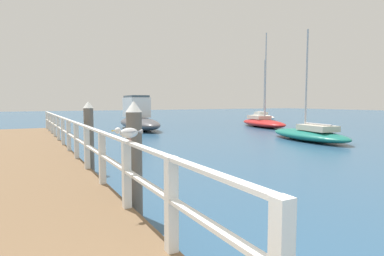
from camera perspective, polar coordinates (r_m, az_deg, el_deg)
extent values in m
cube|color=brown|center=(11.49, -27.12, -5.18)|extent=(2.65, 21.40, 0.47)
cube|color=silver|center=(3.56, -3.69, -13.37)|extent=(0.12, 0.12, 1.04)
cube|color=silver|center=(5.06, -11.54, -8.02)|extent=(0.12, 0.12, 1.04)
cube|color=silver|center=(6.63, -15.64, -5.09)|extent=(0.12, 0.12, 1.04)
cube|color=silver|center=(8.23, -18.14, -3.28)|extent=(0.12, 0.12, 1.04)
cube|color=silver|center=(9.85, -19.82, -2.05)|extent=(0.12, 0.12, 1.04)
cube|color=silver|center=(11.47, -21.02, -1.17)|extent=(0.12, 0.12, 1.04)
cube|color=silver|center=(13.11, -21.93, -0.51)|extent=(0.12, 0.12, 1.04)
cube|color=silver|center=(14.74, -22.63, 0.00)|extent=(0.12, 0.12, 1.04)
cube|color=silver|center=(16.38, -23.19, 0.41)|extent=(0.12, 0.12, 1.04)
cube|color=silver|center=(18.02, -23.65, 0.75)|extent=(0.12, 0.12, 1.04)
cube|color=silver|center=(19.67, -24.03, 1.03)|extent=(0.12, 0.12, 1.04)
cube|color=silver|center=(21.31, -24.35, 1.27)|extent=(0.12, 0.12, 1.04)
cube|color=silver|center=(11.44, -21.10, 1.33)|extent=(0.10, 19.80, 0.04)
cube|color=silver|center=(11.47, -21.03, -0.91)|extent=(0.10, 19.80, 0.04)
cylinder|color=#6B6056|center=(5.91, -10.16, -6.53)|extent=(0.28, 0.28, 1.91)
cone|color=white|center=(5.80, -10.31, 3.77)|extent=(0.29, 0.29, 0.20)
cylinder|color=#6B6056|center=(10.05, -17.79, -2.07)|extent=(0.28, 0.28, 1.91)
cone|color=white|center=(9.99, -17.94, 3.96)|extent=(0.29, 0.29, 0.20)
ellipsoid|color=white|center=(4.80, -11.09, -0.86)|extent=(0.30, 0.17, 0.15)
sphere|color=white|center=(4.72, -13.02, -0.44)|extent=(0.09, 0.09, 0.09)
cone|color=gold|center=(4.70, -13.75, -0.48)|extent=(0.05, 0.03, 0.02)
cone|color=#939399|center=(4.87, -9.29, -0.64)|extent=(0.09, 0.08, 0.07)
ellipsoid|color=#939399|center=(4.80, -11.10, -0.55)|extent=(0.25, 0.21, 0.04)
cylinder|color=tan|center=(4.79, -10.84, -2.07)|extent=(0.01, 0.01, 0.05)
cylinder|color=tan|center=(4.84, -11.09, -2.01)|extent=(0.01, 0.01, 0.05)
ellipsoid|color=#197266|center=(18.60, 19.94, -1.19)|extent=(2.92, 6.02, 0.59)
cylinder|color=#B2B2B7|center=(18.77, 19.64, 8.04)|extent=(0.10, 0.10, 5.41)
cylinder|color=#B2B2B7|center=(17.99, 21.42, 0.64)|extent=(0.42, 2.00, 0.08)
cube|color=beige|center=(18.02, 21.34, 0.01)|extent=(1.44, 2.23, 0.30)
ellipsoid|color=red|center=(27.60, 12.47, 0.84)|extent=(3.54, 6.72, 0.63)
cylinder|color=#B2B2B7|center=(27.33, 12.92, 8.87)|extent=(0.10, 0.10, 7.06)
cylinder|color=#B2B2B7|center=(28.28, 11.75, 2.30)|extent=(0.60, 2.20, 0.08)
cube|color=beige|center=(28.26, 11.77, 1.89)|extent=(1.68, 2.52, 0.30)
ellipsoid|color=#4C4C51|center=(24.66, -9.38, 0.80)|extent=(2.57, 7.36, 0.94)
cube|color=white|center=(25.30, -9.87, 3.64)|extent=(1.56, 2.97, 1.50)
cube|color=#334756|center=(25.31, -9.90, 5.52)|extent=(1.46, 2.68, 0.16)
ellipsoid|color=white|center=(39.43, 12.46, 1.91)|extent=(3.62, 5.87, 0.58)
cylinder|color=#B2B2B7|center=(39.17, 12.70, 7.03)|extent=(0.10, 0.10, 6.45)
cylinder|color=#B2B2B7|center=(40.06, 12.12, 2.87)|extent=(0.73, 1.86, 0.08)
cube|color=beige|center=(40.04, 12.13, 2.58)|extent=(1.65, 2.24, 0.30)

